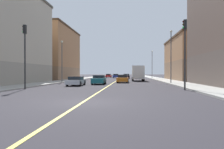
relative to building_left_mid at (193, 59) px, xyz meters
The scene contains 19 objects.
ground_plane 41.66m from the building_left_mid, 113.78° to the right, with size 400.00×400.00×0.00m, color #2C292E.
sidewalk_left 13.67m from the building_left_mid, 120.02° to the left, with size 3.60×168.00×0.15m, color #9E9B93.
sidewalk_right 29.53m from the building_left_mid, 157.57° to the left, with size 3.60×168.00×0.15m, color #9E9B93.
lane_center_stripe 20.61m from the building_left_mid, 146.32° to the left, with size 0.16×154.00×0.01m, color #E5D14C.
building_left_mid is the anchor object (origin of this frame).
building_right_midblock 33.77m from the building_left_mid, behind, with size 9.56×20.68×13.03m.
traffic_light_left_near 29.66m from the building_left_mid, 106.94° to the right, with size 0.40×0.32×6.86m.
traffic_light_right_near 37.66m from the building_left_mid, 131.12° to the right, with size 0.40×0.32×6.62m.
street_lamp_left_near 17.39m from the building_left_mid, 116.00° to the right, with size 0.36×0.36×8.09m.
street_lamp_right_near 28.60m from the building_left_mid, 154.21° to the right, with size 0.36×0.36×7.14m.
street_lamp_left_far 14.94m from the building_left_mid, 120.68° to the left, with size 0.36×0.36×7.79m.
car_teal 26.25m from the building_left_mid, 135.41° to the right, with size 1.86×4.14×1.34m.
car_maroon 16.89m from the building_left_mid, 138.26° to the left, with size 1.89×4.62×1.30m.
car_black 20.71m from the building_left_mid, 137.23° to the left, with size 1.97×4.03×1.34m.
car_orange 20.07m from the building_left_mid, 140.42° to the right, with size 1.97×4.55×1.35m.
car_red 34.88m from the building_left_mid, 127.92° to the left, with size 1.89×4.48×1.26m.
car_blue 28.32m from the building_left_mid, 130.93° to the left, with size 1.90×4.28×1.28m.
car_silver 30.51m from the building_left_mid, 134.02° to the right, with size 1.90×4.46×1.21m.
box_truck 13.43m from the building_left_mid, 160.04° to the right, with size 2.45×7.34×3.07m.
Camera 1 is at (2.66, -12.70, 1.71)m, focal length 35.80 mm.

